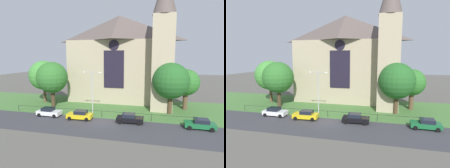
{
  "view_description": "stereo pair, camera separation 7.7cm",
  "coord_description": "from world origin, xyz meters",
  "views": [
    {
      "loc": [
        8.37,
        -27.73,
        10.43
      ],
      "look_at": [
        -0.31,
        8.0,
        5.07
      ],
      "focal_mm": 30.27,
      "sensor_mm": 36.0,
      "label": 1
    },
    {
      "loc": [
        8.44,
        -27.71,
        10.43
      ],
      "look_at": [
        -0.31,
        8.0,
        5.07
      ],
      "focal_mm": 30.27,
      "sensor_mm": 36.0,
      "label": 2
    }
  ],
  "objects": [
    {
      "name": "parked_car_black",
      "position": [
        4.3,
        0.89,
        0.74
      ],
      "size": [
        4.26,
        2.15,
        1.51
      ],
      "rotation": [
        0.0,
        0.0,
        0.04
      ],
      "color": "black",
      "rests_on": "ground"
    },
    {
      "name": "church_building",
      "position": [
        -0.01,
        16.96,
        10.27
      ],
      "size": [
        23.2,
        16.2,
        26.0
      ],
      "color": "tan",
      "rests_on": "ground"
    },
    {
      "name": "iron_railing",
      "position": [
        -0.78,
        2.5,
        0.98
      ],
      "size": [
        33.71,
        0.07,
        1.13
      ],
      "color": "black",
      "rests_on": "ground"
    },
    {
      "name": "parked_car_yellow",
      "position": [
        -4.06,
        0.66,
        0.74
      ],
      "size": [
        4.28,
        2.19,
        1.51
      ],
      "rotation": [
        0.0,
        0.0,
        3.19
      ],
      "color": "gold",
      "rests_on": "ground"
    },
    {
      "name": "tree_right_far",
      "position": [
        13.83,
        11.26,
        5.36
      ],
      "size": [
        5.15,
        5.15,
        8.01
      ],
      "color": "brown",
      "rests_on": "ground"
    },
    {
      "name": "parked_car_green",
      "position": [
        14.59,
        0.76,
        0.74
      ],
      "size": [
        4.23,
        2.08,
        1.51
      ],
      "rotation": [
        0.0,
        0.0,
        3.13
      ],
      "color": "#196033",
      "rests_on": "ground"
    },
    {
      "name": "tree_left_near",
      "position": [
        -12.7,
        6.82,
        6.13
      ],
      "size": [
        6.38,
        6.38,
        9.36
      ],
      "color": "#423021",
      "rests_on": "ground"
    },
    {
      "name": "road_asphalt",
      "position": [
        0.0,
        -2.0,
        0.0
      ],
      "size": [
        120.0,
        8.0,
        0.01
      ],
      "primitive_type": "cube",
      "color": "#38383D",
      "rests_on": "ground"
    },
    {
      "name": "tree_left_far",
      "position": [
        -16.75,
        10.08,
        6.21
      ],
      "size": [
        6.58,
        6.58,
        9.52
      ],
      "color": "brown",
      "rests_on": "ground"
    },
    {
      "name": "tree_right_near",
      "position": [
        10.73,
        7.49,
        6.05
      ],
      "size": [
        6.56,
        6.56,
        9.37
      ],
      "color": "#4C3823",
      "rests_on": "ground"
    },
    {
      "name": "grass_verge",
      "position": [
        0.0,
        8.0,
        0.0
      ],
      "size": [
        120.0,
        20.0,
        0.01
      ],
      "primitive_type": "cube",
      "color": "#477538",
      "rests_on": "ground"
    },
    {
      "name": "streetlamp_near",
      "position": [
        -2.42,
        2.4,
        5.12
      ],
      "size": [
        3.37,
        0.26,
        8.02
      ],
      "color": "#B2B2B7",
      "rests_on": "ground"
    },
    {
      "name": "ground",
      "position": [
        0.0,
        10.0,
        0.0
      ],
      "size": [
        160.0,
        160.0,
        0.0
      ],
      "primitive_type": "plane",
      "color": "#56544C"
    },
    {
      "name": "parked_car_white",
      "position": [
        -10.11,
        1.05,
        0.74
      ],
      "size": [
        4.21,
        2.05,
        1.51
      ],
      "rotation": [
        0.0,
        0.0,
        -0.01
      ],
      "color": "silver",
      "rests_on": "ground"
    }
  ]
}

